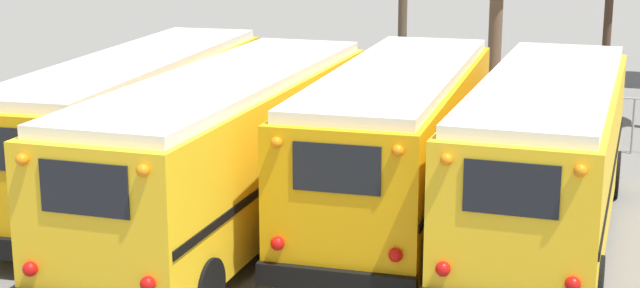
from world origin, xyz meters
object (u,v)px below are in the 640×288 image
(school_bus_0, at_px, (136,120))
(school_bus_1, at_px, (228,148))
(school_bus_3, at_px, (545,154))
(school_bus_2, at_px, (397,139))

(school_bus_0, distance_m, school_bus_1, 3.38)
(school_bus_0, xyz_separation_m, school_bus_3, (8.51, -0.58, 0.04))
(school_bus_1, height_order, school_bus_3, school_bus_3)
(school_bus_1, relative_size, school_bus_3, 1.08)
(school_bus_0, relative_size, school_bus_3, 1.09)
(school_bus_1, height_order, school_bus_2, school_bus_1)
(school_bus_1, xyz_separation_m, school_bus_3, (5.67, 1.25, 0.01))
(school_bus_2, relative_size, school_bus_3, 1.00)
(school_bus_2, bearing_deg, school_bus_0, 178.63)
(school_bus_1, relative_size, school_bus_2, 1.08)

